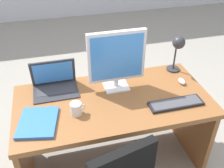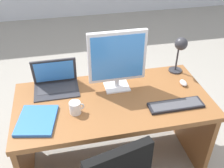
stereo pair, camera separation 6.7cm
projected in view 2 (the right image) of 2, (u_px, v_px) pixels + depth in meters
name	position (u px, v px, depth m)	size (l,w,h in m)	color
ground	(90.00, 77.00, 3.69)	(12.00, 12.00, 0.00)	gray
desk	(112.00, 116.00, 2.22)	(1.53, 0.76, 0.75)	brown
monitor	(117.00, 59.00, 2.04)	(0.46, 0.16, 0.50)	silver
laptop	(55.00, 79.00, 2.16)	(0.36, 0.26, 0.25)	#2D2D33
keyboard	(176.00, 105.00, 1.99)	(0.42, 0.13, 0.02)	black
mouse	(183.00, 83.00, 2.21)	(0.05, 0.09, 0.04)	silver
desk_lamp	(180.00, 48.00, 2.25)	(0.12, 0.15, 0.34)	#2D2D33
book	(37.00, 120.00, 1.85)	(0.31, 0.36, 0.02)	blue
coffee_mug	(75.00, 108.00, 1.90)	(0.11, 0.08, 0.09)	white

